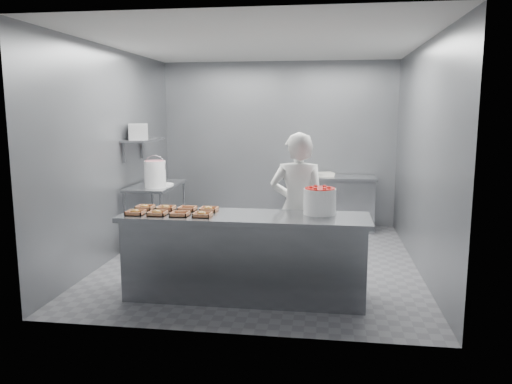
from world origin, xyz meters
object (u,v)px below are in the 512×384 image
tray_5 (166,208)px  strawberry_tub (320,200)px  glaze_bucket (155,174)px  appliance (138,132)px  worker (298,208)px  tray_4 (145,207)px  tray_0 (135,212)px  tray_2 (180,214)px  tray_7 (209,209)px  tray_3 (202,214)px  tray_6 (187,209)px  tray_1 (157,213)px  prep_table (156,205)px  service_counter (245,256)px  back_counter (329,203)px

tray_5 → strawberry_tub: strawberry_tub is taller
strawberry_tub → glaze_bucket: (-2.32, 1.51, 0.05)m
tray_5 → appliance: 2.03m
tray_5 → worker: (1.42, 0.46, -0.05)m
tray_4 → worker: bearing=15.6°
tray_0 → tray_2: size_ratio=1.00×
tray_7 → appliance: appliance is taller
tray_7 → tray_2: bearing=-130.4°
worker → strawberry_tub: bearing=118.7°
strawberry_tub → appliance: bearing=147.8°
worker → appliance: (-2.34, 1.18, 0.81)m
tray_3 → tray_6: size_ratio=1.00×
tray_4 → tray_1: bearing=-49.2°
tray_0 → tray_6: bearing=29.9°
glaze_bucket → appliance: (-0.27, 0.13, 0.58)m
tray_6 → worker: size_ratio=0.11×
prep_table → tray_3: (1.23, -2.09, 0.33)m
worker → tray_4: bearing=14.7°
prep_table → tray_7: size_ratio=6.40×
tray_6 → appliance: appliance is taller
service_counter → worker: 0.90m
service_counter → tray_2: size_ratio=13.88×
tray_2 → tray_6: 0.28m
tray_7 → strawberry_tub: (1.19, 0.01, 0.13)m
tray_1 → tray_4: same height
service_counter → worker: worker is taller
tray_4 → appliance: 1.93m
service_counter → appliance: (-1.82, 1.78, 1.22)m
prep_table → tray_1: 2.25m
tray_0 → strawberry_tub: bearing=8.6°
tray_1 → tray_2: 0.24m
tray_4 → strawberry_tub: strawberry_tub is taller
tray_3 → worker: bearing=38.3°
tray_1 → tray_4: bearing=130.8°
tray_1 → worker: 1.60m
service_counter → appliance: appliance is taller
tray_1 → tray_2: tray_1 is taller
tray_7 → glaze_bucket: size_ratio=0.41×
prep_table → back_counter: same height
service_counter → glaze_bucket: size_ratio=5.66×
service_counter → tray_4: (-1.14, 0.14, 0.47)m
tray_1 → tray_6: bearing=48.9°
tray_0 → appliance: 2.18m
tray_4 → tray_7: 0.72m
tray_2 → worker: 1.39m
tray_0 → glaze_bucket: size_ratio=0.41×
prep_table → back_counter: size_ratio=0.80×
tray_0 → glaze_bucket: glaze_bucket is taller
tray_0 → tray_1: same height
service_counter → prep_table: size_ratio=2.17×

